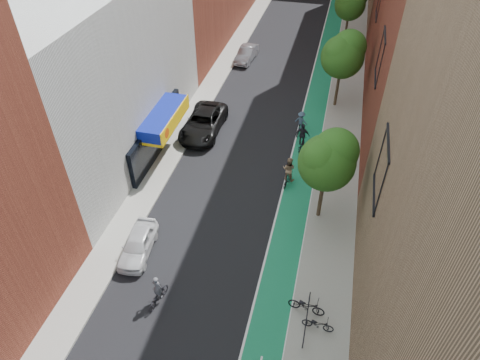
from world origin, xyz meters
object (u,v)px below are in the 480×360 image
Objects in this scene: cyclist_lane_mid at (302,139)px; parked_car_silver at (247,54)px; cyclist_lead at (158,294)px; cyclist_lane_far at (301,124)px; parked_car_white at (138,244)px; cyclist_lane_near at (288,173)px; parked_car_black at (203,123)px.

parked_car_silver is at bearing -54.02° from cyclist_lane_mid.
cyclist_lane_far reaches higher than cyclist_lead.
cyclist_lead is at bearing 88.04° from cyclist_lane_far.
parked_car_silver is (0.27, 26.57, 0.04)m from parked_car_white.
parked_car_silver is 14.07m from cyclist_lane_far.
cyclist_lead is 0.89× the size of cyclist_lane_mid.
cyclist_lane_far reaches higher than parked_car_white.
parked_car_silver is at bearing -57.54° from cyclist_lane_near.
cyclist_lane_mid is (5.49, 15.37, 0.23)m from cyclist_lead.
parked_car_white is at bearing -38.31° from cyclist_lead.
parked_car_silver is 2.22× the size of cyclist_lead.
parked_car_black is 2.76× the size of cyclist_lane_near.
cyclist_lane_far is at bearing -79.00° from cyclist_lane_near.
cyclist_lane_far is (7.24, -12.06, 0.16)m from parked_car_silver.
parked_car_black is 15.98m from cyclist_lead.
cyclist_lane_near is 6.36m from cyclist_lane_far.
parked_car_white is at bearing 77.04° from cyclist_lane_far.
cyclist_lead reaches higher than parked_car_white.
parked_car_black is 3.16× the size of cyclist_lead.
cyclist_lead is at bearing -81.32° from parked_car_black.
cyclist_lead is at bearing 77.89° from cyclist_lane_mid.
cyclist_lane_near is (7.59, -4.75, 0.13)m from parked_car_black.
parked_car_white is 3.75m from cyclist_lead.
parked_car_silver is (0.35, 13.67, -0.14)m from parked_car_black.
cyclist_lane_near reaches higher than cyclist_lane_mid.
cyclist_lead is at bearing -80.94° from parked_car_silver.
cyclist_lead is 18.13m from cyclist_lane_far.
cyclist_lane_near is 1.02× the size of cyclist_lane_mid.
parked_car_black is at bearing -21.01° from cyclist_lane_near.
cyclist_lane_mid is at bearing -56.66° from parked_car_silver.
cyclist_lane_near reaches higher than parked_car_silver.
cyclist_lane_mid reaches higher than cyclist_lane_far.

